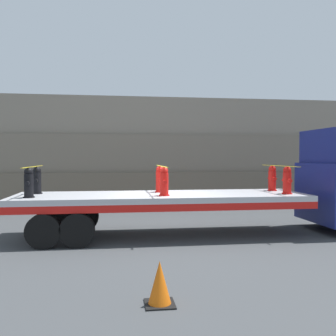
{
  "coord_description": "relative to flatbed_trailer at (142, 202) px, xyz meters",
  "views": [
    {
      "loc": [
        -1.36,
        -11.09,
        2.38
      ],
      "look_at": [
        0.19,
        0.0,
        2.04
      ],
      "focal_mm": 40.0,
      "sensor_mm": 36.0,
      "label": 1
    }
  ],
  "objects": [
    {
      "name": "fire_hydrant_red_near_1",
      "position": [
        0.59,
        -0.54,
        0.64
      ],
      "size": [
        0.31,
        0.47,
        0.82
      ],
      "color": "red",
      "rests_on": "flatbed_trailer"
    },
    {
      "name": "ground_plane",
      "position": [
        0.59,
        0.0,
        -1.02
      ],
      "size": [
        120.0,
        120.0,
        0.0
      ],
      "primitive_type": "plane",
      "color": "#3F4244"
    },
    {
      "name": "rock_cliff",
      "position": [
        0.59,
        6.93,
        1.51
      ],
      "size": [
        60.0,
        3.3,
        5.06
      ],
      "color": "#665B4C",
      "rests_on": "ground_plane"
    },
    {
      "name": "cargo_strap_middle",
      "position": [
        0.59,
        0.0,
        1.07
      ],
      "size": [
        0.05,
        2.65,
        0.01
      ],
      "color": "yellow",
      "rests_on": "fire_hydrant_red_near_1"
    },
    {
      "name": "fire_hydrant_red_far_1",
      "position": [
        0.59,
        0.54,
        0.64
      ],
      "size": [
        0.31,
        0.47,
        0.82
      ],
      "color": "red",
      "rests_on": "flatbed_trailer"
    },
    {
      "name": "cargo_strap_rear",
      "position": [
        -3.12,
        0.0,
        1.07
      ],
      "size": [
        0.05,
        2.65,
        0.01
      ],
      "color": "yellow",
      "rests_on": "fire_hydrant_black_near_0"
    },
    {
      "name": "fire_hydrant_black_far_0",
      "position": [
        -3.12,
        0.54,
        0.64
      ],
      "size": [
        0.31,
        0.47,
        0.82
      ],
      "color": "black",
      "rests_on": "flatbed_trailer"
    },
    {
      "name": "fire_hydrant_red_far_2",
      "position": [
        4.3,
        0.54,
        0.64
      ],
      "size": [
        0.31,
        0.47,
        0.82
      ],
      "color": "red",
      "rests_on": "flatbed_trailer"
    },
    {
      "name": "fire_hydrant_black_near_0",
      "position": [
        -3.12,
        -0.54,
        0.64
      ],
      "size": [
        0.31,
        0.47,
        0.82
      ],
      "color": "black",
      "rests_on": "flatbed_trailer"
    },
    {
      "name": "flatbed_trailer",
      "position": [
        0.0,
        0.0,
        0.0
      ],
      "size": [
        8.62,
        2.55,
        1.27
      ],
      "color": "#B2B2B7",
      "rests_on": "ground_plane"
    },
    {
      "name": "cargo_strap_front",
      "position": [
        4.3,
        0.0,
        1.07
      ],
      "size": [
        0.05,
        2.65,
        0.01
      ],
      "color": "yellow",
      "rests_on": "fire_hydrant_red_near_2"
    },
    {
      "name": "traffic_cone",
      "position": [
        -0.08,
        -5.19,
        -0.67
      ],
      "size": [
        0.48,
        0.48,
        0.71
      ],
      "color": "black",
      "rests_on": "ground_plane"
    },
    {
      "name": "fire_hydrant_red_near_2",
      "position": [
        4.3,
        -0.54,
        0.64
      ],
      "size": [
        0.31,
        0.47,
        0.82
      ],
      "color": "red",
      "rests_on": "flatbed_trailer"
    }
  ]
}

